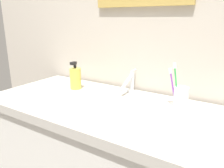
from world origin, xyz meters
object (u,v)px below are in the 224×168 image
Objects in this scene: toothbrush_purple at (172,85)px; soap_dispenser at (75,78)px; toothbrush_cup at (181,98)px; toothbrush_green at (176,83)px; faucet at (130,81)px.

toothbrush_purple reaches higher than soap_dispenser.
toothbrush_purple is at bearing -173.25° from toothbrush_cup.
toothbrush_green is at bearing -171.08° from toothbrush_cup.
soap_dispenser is at bearing -178.15° from toothbrush_purple.
soap_dispenser is at bearing -158.96° from faucet.
faucet is 0.31m from soap_dispenser.
soap_dispenser is (-0.29, -0.11, 0.00)m from faucet.
faucet is at bearing 161.36° from toothbrush_green.
faucet is 0.81× the size of toothbrush_green.
toothbrush_purple reaches higher than toothbrush_cup.
faucet is 0.28m from toothbrush_purple.
faucet is 0.31m from toothbrush_cup.
toothbrush_cup is 0.59m from soap_dispenser.
faucet is 1.64× the size of toothbrush_cup.
toothbrush_cup is at bearing 6.75° from toothbrush_purple.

